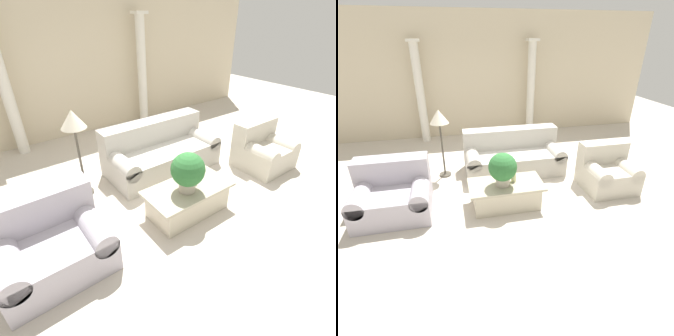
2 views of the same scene
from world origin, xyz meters
TOP-DOWN VIEW (x-y plane):
  - ground_plane at (0.00, 0.00)m, footprint 16.00×16.00m
  - wall_back at (0.00, 3.30)m, footprint 10.00×0.06m
  - sofa_long at (0.36, 0.78)m, footprint 2.00×0.96m
  - loveseat at (-1.87, -0.26)m, footprint 1.15×0.96m
  - coffee_table at (-0.07, -0.48)m, footprint 1.23×0.65m
  - potted_plant at (-0.13, -0.53)m, footprint 0.46×0.46m
  - pillar_candle at (0.07, -0.43)m, footprint 0.08×0.08m
  - floor_lamp at (-1.07, 0.84)m, footprint 0.36×0.36m
  - column_left at (-1.54, 2.98)m, footprint 0.30×0.30m
  - column_right at (1.40, 2.98)m, footprint 0.30×0.30m
  - armchair at (1.91, -0.28)m, footprint 0.90×0.85m

SIDE VIEW (x-z plane):
  - ground_plane at x=0.00m, z-range 0.00..0.00m
  - coffee_table at x=-0.07m, z-range 0.01..0.43m
  - armchair at x=1.91m, z-range -0.08..0.74m
  - sofa_long at x=0.36m, z-range -0.09..0.77m
  - loveseat at x=-1.87m, z-range -0.08..0.77m
  - pillar_candle at x=0.07m, z-range 0.42..0.58m
  - potted_plant at x=-0.13m, z-range 0.46..1.02m
  - floor_lamp at x=-1.07m, z-range 0.47..1.85m
  - column_left at x=-1.54m, z-range 0.03..2.56m
  - column_right at x=1.40m, z-range 0.03..2.56m
  - wall_back at x=0.00m, z-range 0.00..3.20m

